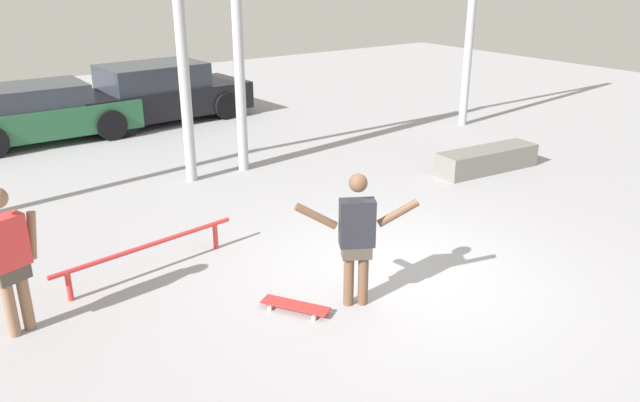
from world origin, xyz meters
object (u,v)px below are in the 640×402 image
(skateboard, at_px, (295,306))
(bystander, at_px, (8,256))
(skateboarder, at_px, (357,234))
(grind_rail, at_px, (147,250))
(grind_box, at_px, (487,160))
(parked_car_green, at_px, (40,113))
(parked_car_black, at_px, (159,94))

(skateboard, height_order, bystander, bystander)
(skateboarder, xyz_separation_m, grind_rail, (-1.69, 2.21, -0.58))
(skateboarder, relative_size, grind_box, 0.76)
(skateboard, distance_m, parked_car_green, 9.55)
(skateboard, relative_size, grind_rail, 0.32)
(skateboard, bearing_deg, parked_car_black, 134.77)
(grind_box, distance_m, bystander, 8.68)
(skateboard, height_order, parked_car_green, parked_car_green)
(grind_box, height_order, parked_car_black, parked_car_black)
(grind_rail, bearing_deg, parked_car_green, 86.49)
(grind_box, bearing_deg, bystander, -174.53)
(grind_box, xyz_separation_m, bystander, (-8.61, -0.82, 0.70))
(skateboarder, xyz_separation_m, skateboard, (-0.67, 0.28, -0.84))
(skateboard, xyz_separation_m, grind_box, (5.92, 2.20, 0.16))
(parked_car_green, bearing_deg, parked_car_black, 4.80)
(parked_car_green, bearing_deg, skateboarder, -82.96)
(parked_car_black, distance_m, bystander, 9.77)
(skateboarder, height_order, bystander, bystander)
(grind_rail, bearing_deg, bystander, -161.84)
(grind_box, bearing_deg, parked_car_green, 131.54)
(skateboard, relative_size, parked_car_black, 0.18)
(skateboard, bearing_deg, grind_rail, 176.13)
(grind_rail, distance_m, bystander, 1.85)
(skateboarder, distance_m, bystander, 3.75)
(skateboarder, bearing_deg, parked_car_black, 110.24)
(grind_rail, height_order, parked_car_black, parked_car_black)
(skateboarder, relative_size, grind_rail, 0.64)
(parked_car_green, height_order, bystander, bystander)
(bystander, bearing_deg, grind_rail, 179.38)
(skateboard, relative_size, bystander, 0.48)
(skateboard, distance_m, bystander, 3.14)
(skateboard, xyz_separation_m, parked_car_green, (-0.55, 9.51, 0.57))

